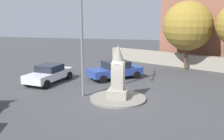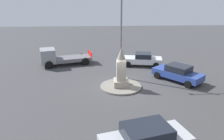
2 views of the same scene
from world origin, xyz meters
name	(u,v)px [view 1 (image 1 of 2)]	position (x,y,z in m)	size (l,w,h in m)	color
ground_plane	(118,99)	(0.00, 0.00, 0.00)	(80.00, 80.00, 0.00)	#424244
traffic_island	(118,98)	(0.00, 0.00, 0.07)	(3.53, 3.53, 0.14)	gray
monument	(118,75)	(0.00, 0.00, 1.57)	(1.22, 1.22, 3.31)	#9E9687
streetlamp	(81,19)	(0.19, 2.36, 4.97)	(3.79, 0.28, 8.16)	slate
car_blue_near_island	(115,70)	(5.31, 1.26, 0.76)	(4.25, 4.53, 1.48)	#2D479E
car_white_far_side	(49,74)	(2.95, 6.05, 0.72)	(4.55, 2.62, 1.42)	silver
stone_boundary_wall	(190,61)	(11.22, -5.19, 0.67)	(19.00, 0.70, 1.34)	#9E9687
corner_building	(210,15)	(16.01, -7.41, 5.18)	(8.45, 7.55, 10.36)	#935B47
tree_mid_cluster	(188,26)	(10.36, -4.67, 4.20)	(4.64, 4.64, 6.53)	brown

